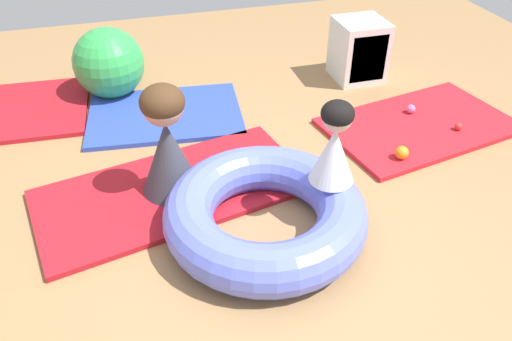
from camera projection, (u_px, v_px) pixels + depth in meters
name	position (u px, v px, depth m)	size (l,w,h in m)	color
ground_plane	(249.00, 227.00, 3.20)	(8.00, 8.00, 0.00)	#9E7549
gym_mat_center_rear	(419.00, 125.00, 4.15)	(1.51, 0.92, 0.04)	red
gym_mat_far_left	(165.00, 114.00, 4.30)	(1.27, 0.89, 0.04)	#2D47B7
gym_mat_front	(173.00, 190.00, 3.47)	(1.81, 0.88, 0.04)	#B21923
inflatable_cushion	(265.00, 213.00, 3.07)	(1.24, 1.24, 0.31)	#6070E5
child_in_white	(335.00, 143.00, 2.95)	(0.29, 0.29, 0.53)	white
adult_seated	(167.00, 142.00, 3.23)	(0.51, 0.51, 0.77)	#383842
play_ball_red	(458.00, 127.00, 4.04)	(0.06, 0.06, 0.06)	red
play_ball_pink	(411.00, 109.00, 4.25)	(0.08, 0.08, 0.08)	pink
play_ball_orange	(402.00, 153.00, 3.71)	(0.10, 0.10, 0.10)	orange
exercise_ball_large	(109.00, 63.00, 4.44)	(0.62, 0.62, 0.62)	green
storage_cube	(360.00, 51.00, 4.73)	(0.44, 0.44, 0.56)	silver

